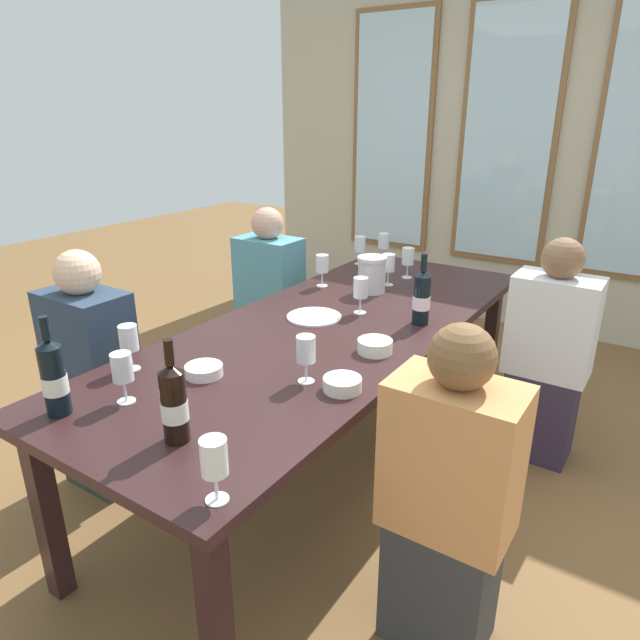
# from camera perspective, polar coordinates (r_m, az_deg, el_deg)

# --- Properties ---
(ground_plane) EXTENTS (12.00, 12.00, 0.00)m
(ground_plane) POSITION_cam_1_polar(r_m,az_deg,el_deg) (2.86, 0.84, -14.53)
(ground_plane) COLOR brown
(back_wall_with_windows) EXTENTS (4.18, 0.10, 2.90)m
(back_wall_with_windows) POSITION_cam_1_polar(r_m,az_deg,el_deg) (4.62, 18.60, 17.23)
(back_wall_with_windows) COLOR #BAB398
(back_wall_with_windows) RESTS_ON ground
(dining_table) EXTENTS (0.98, 2.55, 0.74)m
(dining_table) POSITION_cam_1_polar(r_m,az_deg,el_deg) (2.53, 0.92, -1.94)
(dining_table) COLOR #301B1B
(dining_table) RESTS_ON ground
(white_plate_0) EXTENTS (0.25, 0.25, 0.01)m
(white_plate_0) POSITION_cam_1_polar(r_m,az_deg,el_deg) (2.60, -0.60, 0.32)
(white_plate_0) COLOR white
(white_plate_0) RESTS_ON dining_table
(metal_pitcher) EXTENTS (0.16, 0.16, 0.19)m
(metal_pitcher) POSITION_cam_1_polar(r_m,az_deg,el_deg) (2.95, 5.27, 4.65)
(metal_pitcher) COLOR silver
(metal_pitcher) RESTS_ON dining_table
(wine_bottle_0) EXTENTS (0.08, 0.08, 0.32)m
(wine_bottle_0) POSITION_cam_1_polar(r_m,az_deg,el_deg) (2.53, 10.26, 2.27)
(wine_bottle_0) COLOR black
(wine_bottle_0) RESTS_ON dining_table
(wine_bottle_1) EXTENTS (0.08, 0.08, 0.33)m
(wine_bottle_1) POSITION_cam_1_polar(r_m,az_deg,el_deg) (1.94, -25.37, -5.27)
(wine_bottle_1) COLOR black
(wine_bottle_1) RESTS_ON dining_table
(wine_bottle_2) EXTENTS (0.08, 0.08, 0.32)m
(wine_bottle_2) POSITION_cam_1_polar(r_m,az_deg,el_deg) (1.67, -14.58, -8.15)
(wine_bottle_2) COLOR black
(wine_bottle_2) RESTS_ON dining_table
(tasting_bowl_0) EXTENTS (0.13, 0.13, 0.05)m
(tasting_bowl_0) POSITION_cam_1_polar(r_m,az_deg,el_deg) (3.36, 5.47, 5.37)
(tasting_bowl_0) COLOR white
(tasting_bowl_0) RESTS_ON dining_table
(tasting_bowl_1) EXTENTS (0.13, 0.13, 0.05)m
(tasting_bowl_1) POSITION_cam_1_polar(r_m,az_deg,el_deg) (1.94, 2.28, -6.51)
(tasting_bowl_1) COLOR white
(tasting_bowl_1) RESTS_ON dining_table
(tasting_bowl_2) EXTENTS (0.14, 0.14, 0.05)m
(tasting_bowl_2) POSITION_cam_1_polar(r_m,az_deg,el_deg) (2.24, 5.59, -2.65)
(tasting_bowl_2) COLOR white
(tasting_bowl_2) RESTS_ON dining_table
(tasting_bowl_3) EXTENTS (0.14, 0.14, 0.04)m
(tasting_bowl_3) POSITION_cam_1_polar(r_m,az_deg,el_deg) (2.08, -11.69, -5.04)
(tasting_bowl_3) COLOR white
(tasting_bowl_3) RESTS_ON dining_table
(wine_glass_0) EXTENTS (0.07, 0.07, 0.17)m
(wine_glass_0) POSITION_cam_1_polar(r_m,az_deg,el_deg) (3.07, 6.97, 5.62)
(wine_glass_0) COLOR white
(wine_glass_0) RESTS_ON dining_table
(wine_glass_1) EXTENTS (0.07, 0.07, 0.17)m
(wine_glass_1) POSITION_cam_1_polar(r_m,az_deg,el_deg) (3.03, 0.22, 5.65)
(wine_glass_1) COLOR white
(wine_glass_1) RESTS_ON dining_table
(wine_glass_2) EXTENTS (0.07, 0.07, 0.17)m
(wine_glass_2) POSITION_cam_1_polar(r_m,az_deg,el_deg) (2.16, -18.83, -1.84)
(wine_glass_2) COLOR white
(wine_glass_2) RESTS_ON dining_table
(wine_glass_3) EXTENTS (0.07, 0.07, 0.17)m
(wine_glass_3) POSITION_cam_1_polar(r_m,az_deg,el_deg) (3.59, 6.48, 7.82)
(wine_glass_3) COLOR white
(wine_glass_3) RESTS_ON dining_table
(wine_glass_4) EXTENTS (0.07, 0.07, 0.17)m
(wine_glass_4) POSITION_cam_1_polar(r_m,az_deg,el_deg) (1.41, -10.69, -13.64)
(wine_glass_4) COLOR white
(wine_glass_4) RESTS_ON dining_table
(wine_glass_5) EXTENTS (0.07, 0.07, 0.17)m
(wine_glass_5) POSITION_cam_1_polar(r_m,az_deg,el_deg) (3.23, 8.91, 6.33)
(wine_glass_5) COLOR white
(wine_glass_5) RESTS_ON dining_table
(wine_glass_6) EXTENTS (0.07, 0.07, 0.17)m
(wine_glass_6) POSITION_cam_1_polar(r_m,az_deg,el_deg) (2.63, 4.14, 3.21)
(wine_glass_6) COLOR white
(wine_glass_6) RESTS_ON dining_table
(wine_glass_7) EXTENTS (0.07, 0.07, 0.17)m
(wine_glass_7) POSITION_cam_1_polar(r_m,az_deg,el_deg) (3.49, 4.07, 7.62)
(wine_glass_7) COLOR white
(wine_glass_7) RESTS_ON dining_table
(wine_glass_8) EXTENTS (0.07, 0.07, 0.17)m
(wine_glass_8) POSITION_cam_1_polar(r_m,az_deg,el_deg) (1.96, -1.44, -3.21)
(wine_glass_8) COLOR white
(wine_glass_8) RESTS_ON dining_table
(wine_glass_9) EXTENTS (0.07, 0.07, 0.17)m
(wine_glass_9) POSITION_cam_1_polar(r_m,az_deg,el_deg) (1.93, -19.41, -4.78)
(wine_glass_9) COLOR white
(wine_glass_9) RESTS_ON dining_table
(seated_person_0) EXTENTS (0.38, 0.24, 1.11)m
(seated_person_0) POSITION_cam_1_polar(r_m,az_deg,el_deg) (3.47, -5.09, 1.76)
(seated_person_0) COLOR #2A3332
(seated_person_0) RESTS_ON ground
(seated_person_1) EXTENTS (0.38, 0.24, 1.11)m
(seated_person_1) POSITION_cam_1_polar(r_m,az_deg,el_deg) (2.91, 22.05, -3.57)
(seated_person_1) COLOR #32273D
(seated_person_1) RESTS_ON ground
(seated_person_2) EXTENTS (0.38, 0.24, 1.11)m
(seated_person_2) POSITION_cam_1_polar(r_m,az_deg,el_deg) (2.69, -21.93, -5.60)
(seated_person_2) COLOR #2A382E
(seated_person_2) RESTS_ON ground
(seated_person_3) EXTENTS (0.38, 0.24, 1.11)m
(seated_person_3) POSITION_cam_1_polar(r_m,az_deg,el_deg) (1.83, 12.80, -17.74)
(seated_person_3) COLOR #363739
(seated_person_3) RESTS_ON ground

